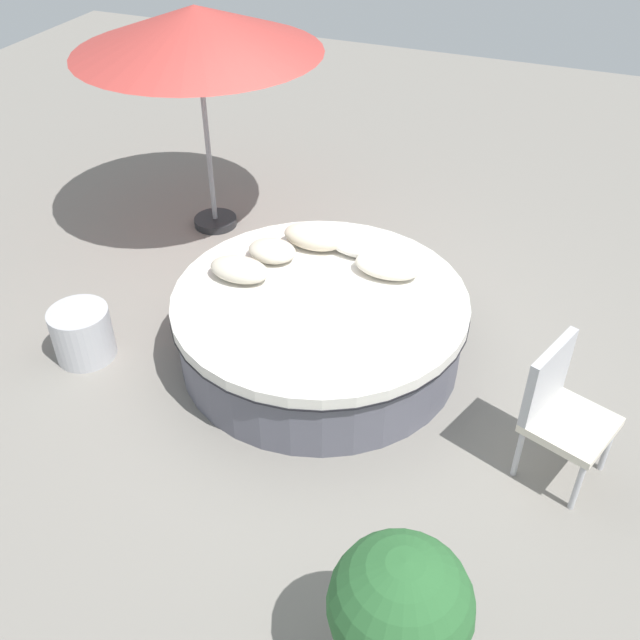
{
  "coord_description": "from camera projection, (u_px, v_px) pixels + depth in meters",
  "views": [
    {
      "loc": [
        1.66,
        -4.15,
        3.81
      ],
      "look_at": [
        0.0,
        0.0,
        0.35
      ],
      "focal_mm": 40.31,
      "sensor_mm": 36.0,
      "label": 1
    }
  ],
  "objects": [
    {
      "name": "patio_chair",
      "position": [
        560.0,
        405.0,
        4.61
      ],
      "size": [
        0.65,
        0.66,
        0.98
      ],
      "rotation": [
        0.0,
        0.0,
        4.37
      ],
      "color": "#B7B7BC",
      "rests_on": "ground_plane"
    },
    {
      "name": "throw_pillow_1",
      "position": [
        359.0,
        246.0,
        5.93
      ],
      "size": [
        0.51,
        0.28,
        0.16
      ],
      "primitive_type": "ellipsoid",
      "color": "white",
      "rests_on": "round_bed"
    },
    {
      "name": "throw_pillow_4",
      "position": [
        239.0,
        269.0,
        5.64
      ],
      "size": [
        0.49,
        0.29,
        0.17
      ],
      "primitive_type": "ellipsoid",
      "color": "beige",
      "rests_on": "round_bed"
    },
    {
      "name": "round_bed",
      "position": [
        320.0,
        325.0,
        5.68
      ],
      "size": [
        2.31,
        2.31,
        0.59
      ],
      "color": "#595966",
      "rests_on": "ground_plane"
    },
    {
      "name": "throw_pillow_2",
      "position": [
        314.0,
        237.0,
        6.0
      ],
      "size": [
        0.53,
        0.28,
        0.21
      ],
      "primitive_type": "ellipsoid",
      "color": "beige",
      "rests_on": "round_bed"
    },
    {
      "name": "ground_plane",
      "position": [
        320.0,
        354.0,
        5.87
      ],
      "size": [
        16.0,
        16.0,
        0.0
      ],
      "primitive_type": "plane",
      "color": "gray"
    },
    {
      "name": "throw_pillow_3",
      "position": [
        272.0,
        251.0,
        5.87
      ],
      "size": [
        0.4,
        0.31,
        0.16
      ],
      "primitive_type": "ellipsoid",
      "color": "beige",
      "rests_on": "round_bed"
    },
    {
      "name": "throw_pillow_0",
      "position": [
        387.0,
        266.0,
        5.69
      ],
      "size": [
        0.53,
        0.32,
        0.17
      ],
      "primitive_type": "ellipsoid",
      "color": "silver",
      "rests_on": "round_bed"
    },
    {
      "name": "side_table",
      "position": [
        82.0,
        334.0,
        5.73
      ],
      "size": [
        0.48,
        0.48,
        0.44
      ],
      "primitive_type": "cylinder",
      "color": "#B7B7BC",
      "rests_on": "ground_plane"
    },
    {
      "name": "planter",
      "position": [
        399.0,
        613.0,
        3.43
      ],
      "size": [
        0.71,
        0.71,
        1.03
      ],
      "color": "gray",
      "rests_on": "ground_plane"
    },
    {
      "name": "patio_umbrella",
      "position": [
        196.0,
        30.0,
        6.32
      ],
      "size": [
        2.28,
        2.28,
        2.18
      ],
      "color": "#262628",
      "rests_on": "ground_plane"
    }
  ]
}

